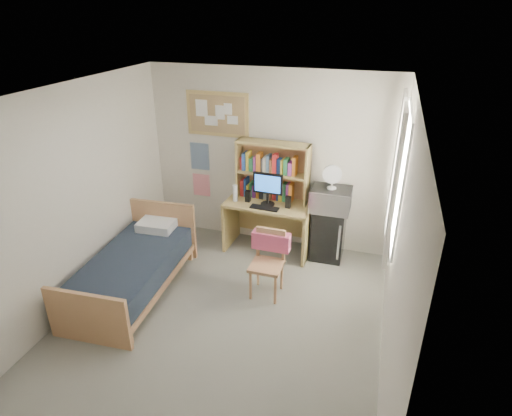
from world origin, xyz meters
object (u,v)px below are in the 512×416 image
(bulletin_board, at_px, (218,114))
(speaker_right, at_px, (288,202))
(desk, at_px, (269,227))
(speaker_left, at_px, (248,196))
(microwave, at_px, (331,199))
(desk_fan, at_px, (332,178))
(mini_fridge, at_px, (328,233))
(monitor, at_px, (268,190))
(bed, at_px, (133,274))
(desk_chair, at_px, (267,265))

(bulletin_board, distance_m, speaker_right, 1.62)
(desk, height_order, speaker_right, speaker_right)
(speaker_left, bearing_deg, microwave, 7.33)
(desk, distance_m, desk_fan, 1.22)
(speaker_left, bearing_deg, desk_fan, 7.33)
(mini_fridge, bearing_deg, monitor, -171.57)
(monitor, distance_m, microwave, 0.88)
(desk, bearing_deg, speaker_right, -11.31)
(speaker_left, distance_m, desk_fan, 1.23)
(desk_fan, bearing_deg, bulletin_board, 171.29)
(bed, distance_m, microwave, 2.80)
(bed, height_order, speaker_left, speaker_left)
(speaker_left, bearing_deg, bulletin_board, 150.20)
(mini_fridge, distance_m, speaker_left, 1.27)
(bed, bearing_deg, speaker_right, 37.54)
(speaker_left, bearing_deg, desk, 11.31)
(microwave, bearing_deg, monitor, -172.87)
(bulletin_board, height_order, desk, bulletin_board)
(desk_chair, xyz_separation_m, bed, (-1.64, -0.44, -0.17))
(bulletin_board, xyz_separation_m, mini_fridge, (1.73, -0.24, -1.54))
(mini_fridge, height_order, speaker_left, speaker_left)
(bed, bearing_deg, monitor, 43.48)
(bed, height_order, microwave, microwave)
(bulletin_board, xyz_separation_m, monitor, (0.87, -0.37, -0.92))
(microwave, relative_size, desk_fan, 1.72)
(bulletin_board, height_order, bed, bulletin_board)
(desk_chair, relative_size, desk_fan, 2.71)
(speaker_left, xyz_separation_m, speaker_right, (0.60, -0.03, 0.00))
(desk_fan, bearing_deg, bed, -145.18)
(bulletin_board, bearing_deg, mini_fridge, -8.01)
(desk, xyz_separation_m, speaker_right, (0.30, -0.07, 0.47))
(speaker_right, xyz_separation_m, desk_fan, (0.57, 0.12, 0.38))
(speaker_left, distance_m, microwave, 1.17)
(bed, relative_size, speaker_right, 11.04)
(bulletin_board, bearing_deg, microwave, -8.66)
(monitor, bearing_deg, speaker_right, 0.00)
(desk, distance_m, desk_chair, 1.10)
(monitor, bearing_deg, desk, 90.00)
(desk_chair, xyz_separation_m, speaker_left, (-0.57, 1.02, 0.43))
(desk, relative_size, speaker_right, 7.34)
(speaker_right, height_order, microwave, microwave)
(bed, distance_m, desk_fan, 2.89)
(monitor, bearing_deg, desk_fan, 9.83)
(bed, bearing_deg, desk_fan, 31.68)
(desk_chair, bearing_deg, microwave, 62.25)
(bed, xyz_separation_m, speaker_right, (1.66, 1.43, 0.60))
(desk_chair, relative_size, microwave, 1.58)
(mini_fridge, xyz_separation_m, bed, (-2.23, -1.58, -0.13))
(desk_fan, bearing_deg, speaker_left, -175.38)
(desk_chair, xyz_separation_m, microwave, (0.60, 1.11, 0.50))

